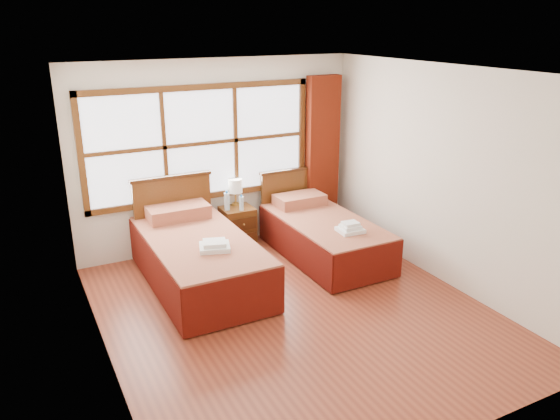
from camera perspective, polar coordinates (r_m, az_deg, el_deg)
floor at (r=6.15m, az=1.61°, el=-10.62°), size 4.50×4.50×0.00m
ceiling at (r=5.35m, az=1.88°, el=14.27°), size 4.50×4.50×0.00m
wall_back at (r=7.59m, az=-6.52°, el=5.71°), size 4.00×0.00×4.00m
wall_left at (r=5.02m, az=-18.69°, el=-2.39°), size 0.00×4.50×4.50m
wall_right at (r=6.78m, az=16.75°, el=3.34°), size 0.00×4.50×4.50m
window at (r=7.43m, az=-8.28°, el=6.91°), size 3.16×0.06×1.56m
curtain at (r=8.19m, az=4.43°, el=5.84°), size 0.50×0.16×2.30m
bed_left at (r=6.73m, az=-8.61°, el=-4.81°), size 1.16×2.24×1.13m
bed_right at (r=7.44m, az=4.46°, el=-2.56°), size 1.03×2.05×1.00m
nightstand at (r=7.72m, az=-4.42°, el=-1.83°), size 0.44×0.43×0.58m
towels_left at (r=6.23m, az=-6.86°, el=-3.73°), size 0.41×0.38×0.10m
towels_right at (r=6.93m, az=7.36°, el=-1.88°), size 0.33×0.29×0.13m
lamp at (r=7.67m, az=-4.69°, el=2.45°), size 0.20×0.20×0.38m
bottle_near at (r=7.51m, az=-5.57°, el=0.92°), size 0.07×0.07×0.28m
bottle_far at (r=7.49m, az=-4.05°, el=0.71°), size 0.06×0.06×0.22m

